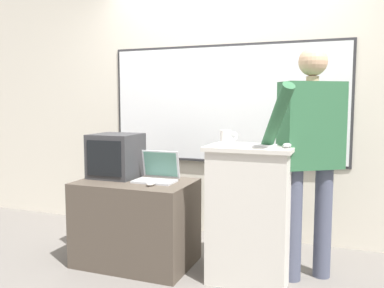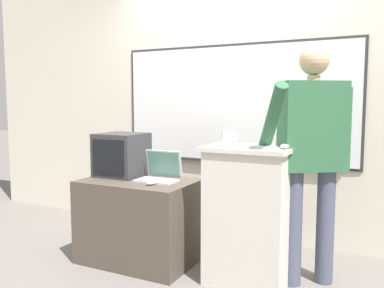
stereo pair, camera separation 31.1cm
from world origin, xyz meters
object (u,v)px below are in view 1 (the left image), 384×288
computer_mouse_by_laptop (151,184)px  computer_mouse_by_keyboard (287,145)px  laptop (158,173)px  person_presenter (310,146)px  crt_monitor (116,156)px  lectern_podium (250,213)px  wireless_keyboard (245,145)px  coffee_mug (226,136)px  side_desk (136,222)px

computer_mouse_by_laptop → computer_mouse_by_keyboard: size_ratio=1.00×
laptop → person_presenter: bearing=6.0°
computer_mouse_by_laptop → crt_monitor: crt_monitor is taller
lectern_podium → person_presenter: bearing=23.5°
wireless_keyboard → crt_monitor: 1.18m
lectern_podium → coffee_mug: (-0.23, 0.16, 0.55)m
lectern_podium → person_presenter: (0.40, 0.18, 0.50)m
lectern_podium → person_presenter: person_presenter is taller
side_desk → person_presenter: 1.52m
lectern_podium → computer_mouse_by_laptop: size_ratio=10.16×
computer_mouse_by_keyboard → coffee_mug: (-0.50, 0.20, 0.03)m
lectern_podium → crt_monitor: bearing=176.2°
computer_mouse_by_laptop → crt_monitor: (-0.44, 0.22, 0.17)m
computer_mouse_by_keyboard → crt_monitor: 1.46m
lectern_podium → crt_monitor: crt_monitor is taller
laptop → wireless_keyboard: bearing=-8.2°
side_desk → laptop: 0.45m
lectern_podium → computer_mouse_by_keyboard: (0.26, -0.04, 0.52)m
lectern_podium → computer_mouse_by_keyboard: 0.59m
lectern_podium → laptop: lectern_podium is taller
computer_mouse_by_laptop → computer_mouse_by_keyboard: computer_mouse_by_keyboard is taller
lectern_podium → computer_mouse_by_laptop: 0.79m
lectern_podium → coffee_mug: coffee_mug is taller
wireless_keyboard → computer_mouse_by_keyboard: size_ratio=4.37×
lectern_podium → computer_mouse_by_keyboard: bearing=-9.1°
lectern_podium → side_desk: lectern_podium is taller
lectern_podium → side_desk: size_ratio=1.10×
computer_mouse_by_keyboard → crt_monitor: (-1.45, 0.12, -0.16)m
wireless_keyboard → computer_mouse_by_laptop: size_ratio=4.37×
wireless_keyboard → crt_monitor: bearing=173.3°
side_desk → person_presenter: bearing=8.2°
person_presenter → crt_monitor: (-1.59, -0.10, -0.13)m
coffee_mug → side_desk: bearing=-166.2°
wireless_keyboard → computer_mouse_by_laptop: (-0.72, -0.08, -0.32)m
crt_monitor → coffee_mug: 0.98m
side_desk → person_presenter: (1.35, 0.19, 0.66)m
lectern_podium → side_desk: 0.96m
person_presenter → crt_monitor: bearing=149.5°
person_presenter → computer_mouse_by_keyboard: size_ratio=17.29×
wireless_keyboard → computer_mouse_by_laptop: bearing=-173.5°
wireless_keyboard → lectern_podium: bearing=63.2°
lectern_podium → side_desk: (-0.95, -0.02, -0.17)m
lectern_podium → laptop: bearing=176.3°
laptop → computer_mouse_by_keyboard: computer_mouse_by_keyboard is taller
person_presenter → laptop: size_ratio=5.22×
person_presenter → wireless_keyboard: bearing=174.3°
lectern_podium → wireless_keyboard: wireless_keyboard is taller
lectern_podium → computer_mouse_by_laptop: (-0.75, -0.14, 0.20)m
lectern_podium → wireless_keyboard: 0.52m
lectern_podium → computer_mouse_by_laptop: lectern_podium is taller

